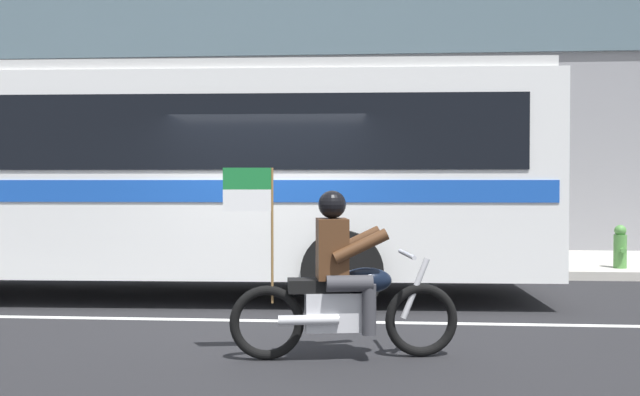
{
  "coord_description": "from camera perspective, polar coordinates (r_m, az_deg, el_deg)",
  "views": [
    {
      "loc": [
        1.36,
        -8.9,
        1.64
      ],
      "look_at": [
        0.74,
        -0.85,
        1.46
      ],
      "focal_mm": 39.96,
      "sensor_mm": 36.0,
      "label": 1
    }
  ],
  "objects": [
    {
      "name": "ground_plane",
      "position": [
        9.15,
        -4.25,
        -9.06
      ],
      "size": [
        60.0,
        60.0,
        0.0
      ],
      "primitive_type": "plane",
      "color": "black"
    },
    {
      "name": "sidewalk_curb",
      "position": [
        14.16,
        -1.12,
        -5.08
      ],
      "size": [
        28.0,
        3.8,
        0.15
      ],
      "primitive_type": "cube",
      "color": "#B7B2A8",
      "rests_on": "ground_plane"
    },
    {
      "name": "lane_center_stripe",
      "position": [
        8.57,
        -4.86,
        -9.75
      ],
      "size": [
        26.6,
        0.14,
        0.01
      ],
      "primitive_type": "cube",
      "color": "silver",
      "rests_on": "ground_plane"
    },
    {
      "name": "transit_bus",
      "position": [
        10.79,
        -16.16,
        2.51
      ],
      "size": [
        12.37,
        2.93,
        3.22
      ],
      "color": "white",
      "rests_on": "ground_plane"
    },
    {
      "name": "motorcycle_with_rider",
      "position": [
        6.67,
        1.79,
        -7.14
      ],
      "size": [
        2.18,
        0.72,
        1.78
      ],
      "color": "black",
      "rests_on": "ground_plane"
    },
    {
      "name": "fire_hydrant",
      "position": [
        13.42,
        22.91,
        -3.63
      ],
      "size": [
        0.22,
        0.3,
        0.75
      ],
      "color": "#4C8C3F",
      "rests_on": "sidewalk_curb"
    }
  ]
}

